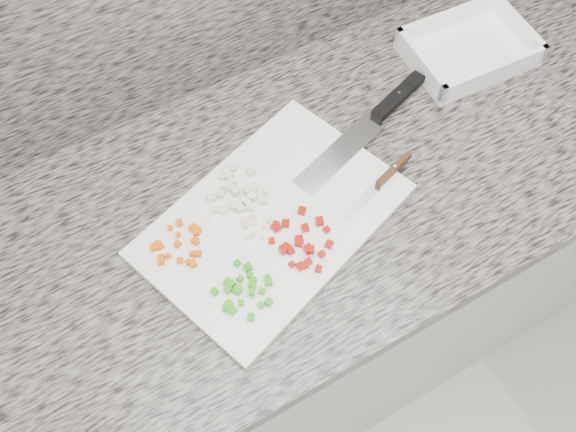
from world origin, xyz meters
The scene contains 11 objects.
cabinet centered at (0.00, 1.44, 0.43)m, with size 3.92×0.62×0.86m, color silver.
countertop centered at (0.00, 1.44, 0.88)m, with size 3.96×0.64×0.04m, color slate.
cutting_board centered at (-0.10, 1.40, 0.91)m, with size 0.44×0.29×0.01m, color white.
carrot_pile centered at (-0.26, 1.43, 0.92)m, with size 0.09×0.09×0.01m.
onion_pile centered at (-0.13, 1.48, 0.92)m, with size 0.10×0.10×0.02m.
green_pepper_pile centered at (-0.20, 1.31, 0.92)m, with size 0.10×0.11×0.02m.
red_pepper_pile centered at (-0.08, 1.34, 0.92)m, with size 0.10×0.12×0.02m.
garlic_pile centered at (-0.13, 1.40, 0.92)m, with size 0.06×0.05×0.01m.
chef_knife centered at (0.18, 1.49, 0.92)m, with size 0.34×0.14×0.02m.
paring_knife centered at (0.11, 1.37, 0.92)m, with size 0.18×0.06×0.02m.
tray centered at (0.43, 1.54, 0.92)m, with size 0.25×0.19×0.05m.
Camera 1 is at (-0.34, 0.92, 1.87)m, focal length 40.00 mm.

